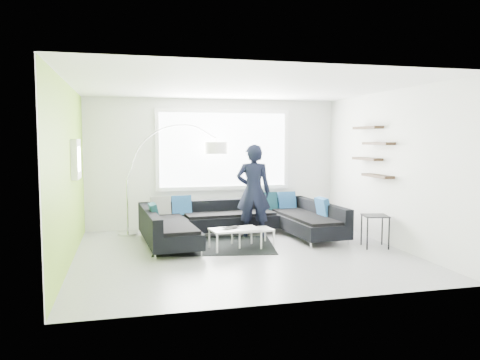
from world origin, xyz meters
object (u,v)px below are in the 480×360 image
sectional_sofa (240,223)px  person (253,191)px  laptop (233,228)px  coffee_table (244,237)px  arc_lamp (127,180)px  side_table (375,231)px

sectional_sofa → person: (0.31, 0.18, 0.57)m
sectional_sofa → laptop: sectional_sofa is taller
sectional_sofa → coffee_table: bearing=-100.7°
arc_lamp → person: arc_lamp is taller
sectional_sofa → side_table: sectional_sofa is taller
coffee_table → arc_lamp: (-2.02, 1.60, 0.94)m
sectional_sofa → side_table: (2.20, -1.15, -0.05)m
sectional_sofa → coffee_table: sectional_sofa is taller
sectional_sofa → arc_lamp: size_ratio=1.68×
sectional_sofa → arc_lamp: arc_lamp is taller
coffee_table → laptop: (-0.23, -0.10, 0.19)m
sectional_sofa → person: size_ratio=2.05×
arc_lamp → sectional_sofa: bearing=-22.3°
coffee_table → side_table: 2.34m
coffee_table → person: person is taller
side_table → arc_lamp: bearing=153.2°
coffee_table → side_table: bearing=-21.4°
arc_lamp → laptop: size_ratio=5.53×
sectional_sofa → side_table: bearing=-31.7°
coffee_table → person: size_ratio=0.60×
laptop → side_table: bearing=-37.1°
arc_lamp → laptop: (1.79, -1.70, -0.74)m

